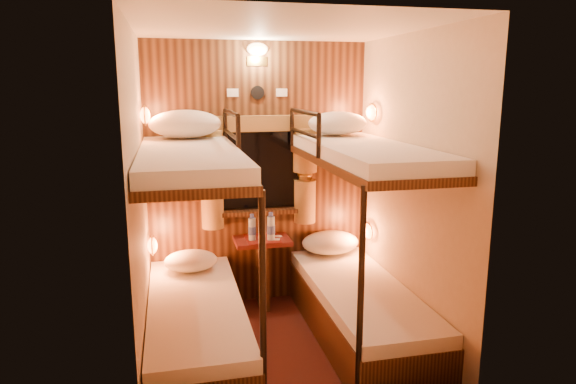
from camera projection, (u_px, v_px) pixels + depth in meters
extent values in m
plane|color=#38130F|center=(283.00, 350.00, 3.97)|extent=(2.10, 2.10, 0.00)
plane|color=silver|center=(282.00, 27.00, 3.48)|extent=(2.10, 2.10, 0.00)
plane|color=#C6B293|center=(258.00, 175.00, 4.73)|extent=(2.40, 0.00, 2.40)
plane|color=#C6B293|center=(325.00, 241.00, 2.73)|extent=(2.40, 0.00, 2.40)
plane|color=#C6B293|center=(140.00, 207.00, 3.51)|extent=(0.00, 2.40, 2.40)
plane|color=#C6B293|center=(409.00, 193.00, 3.95)|extent=(0.00, 2.40, 2.40)
cube|color=black|center=(258.00, 176.00, 4.72)|extent=(2.00, 0.03, 2.40)
cube|color=black|center=(197.00, 334.00, 3.86)|extent=(0.70, 1.90, 0.35)
cube|color=white|center=(195.00, 307.00, 3.81)|extent=(0.68, 1.88, 0.10)
cube|color=black|center=(190.00, 167.00, 3.60)|extent=(0.70, 1.90, 0.06)
cube|color=white|center=(189.00, 156.00, 3.58)|extent=(0.68, 1.88, 0.10)
cylinder|color=black|center=(263.00, 312.00, 2.97)|extent=(0.04, 0.04, 1.45)
cylinder|color=black|center=(225.00, 129.00, 4.48)|extent=(0.04, 0.04, 0.32)
cylinder|color=black|center=(238.00, 139.00, 3.67)|extent=(0.04, 0.04, 0.32)
cylinder|color=black|center=(231.00, 113.00, 4.04)|extent=(0.04, 0.85, 0.04)
cylinder|color=black|center=(231.00, 135.00, 4.07)|extent=(0.03, 0.85, 0.03)
cube|color=black|center=(359.00, 317.00, 4.15)|extent=(0.70, 1.90, 0.35)
cube|color=white|center=(360.00, 291.00, 4.10)|extent=(0.68, 1.88, 0.10)
cube|color=black|center=(364.00, 161.00, 3.89)|extent=(0.70, 1.90, 0.06)
cube|color=white|center=(364.00, 151.00, 3.87)|extent=(0.68, 1.88, 0.10)
cylinder|color=black|center=(361.00, 303.00, 3.10)|extent=(0.04, 0.04, 1.45)
cylinder|color=black|center=(292.00, 128.00, 4.61)|extent=(0.04, 0.04, 0.32)
cylinder|color=black|center=(319.00, 137.00, 3.80)|extent=(0.04, 0.04, 0.32)
cylinder|color=black|center=(304.00, 112.00, 4.17)|extent=(0.04, 0.85, 0.04)
cylinder|color=black|center=(304.00, 133.00, 4.21)|extent=(0.03, 0.85, 0.03)
cube|color=black|center=(258.00, 171.00, 4.69)|extent=(0.98, 0.02, 0.78)
cube|color=black|center=(259.00, 171.00, 4.68)|extent=(0.90, 0.01, 0.70)
cube|color=black|center=(260.00, 212.00, 4.72)|extent=(1.00, 0.12, 0.04)
cube|color=brown|center=(259.00, 124.00, 4.56)|extent=(1.10, 0.06, 0.14)
cylinder|color=brown|center=(211.00, 153.00, 4.51)|extent=(0.22, 0.22, 0.40)
cylinder|color=brown|center=(212.00, 179.00, 4.56)|extent=(0.11, 0.11, 0.12)
cylinder|color=brown|center=(213.00, 206.00, 4.61)|extent=(0.20, 0.20, 0.40)
torus|color=gold|center=(212.00, 179.00, 4.56)|extent=(0.14, 0.14, 0.02)
cylinder|color=brown|center=(305.00, 150.00, 4.70)|extent=(0.22, 0.22, 0.40)
cylinder|color=brown|center=(305.00, 175.00, 4.75)|extent=(0.11, 0.11, 0.12)
cylinder|color=brown|center=(305.00, 201.00, 4.80)|extent=(0.20, 0.20, 0.40)
torus|color=gold|center=(305.00, 175.00, 4.75)|extent=(0.14, 0.14, 0.02)
cylinder|color=black|center=(257.00, 93.00, 4.54)|extent=(0.12, 0.02, 0.12)
cube|color=silver|center=(233.00, 93.00, 4.49)|extent=(0.10, 0.01, 0.07)
cube|color=silver|center=(282.00, 93.00, 4.59)|extent=(0.10, 0.01, 0.07)
cube|color=gold|center=(257.00, 61.00, 4.49)|extent=(0.18, 0.01, 0.08)
ellipsoid|color=#FFCC8C|center=(257.00, 49.00, 4.45)|extent=(0.18, 0.09, 0.11)
ellipsoid|color=orange|center=(152.00, 246.00, 4.29)|extent=(0.08, 0.20, 0.13)
torus|color=gold|center=(152.00, 246.00, 4.29)|extent=(0.02, 0.17, 0.17)
ellipsoid|color=orange|center=(145.00, 115.00, 4.06)|extent=(0.08, 0.20, 0.13)
torus|color=gold|center=(145.00, 115.00, 4.06)|extent=(0.02, 0.17, 0.17)
ellipsoid|color=orange|center=(368.00, 231.00, 4.71)|extent=(0.08, 0.20, 0.13)
torus|color=gold|center=(368.00, 231.00, 4.71)|extent=(0.02, 0.17, 0.17)
ellipsoid|color=orange|center=(372.00, 112.00, 4.49)|extent=(0.08, 0.20, 0.13)
torus|color=gold|center=(372.00, 112.00, 4.49)|extent=(0.02, 0.17, 0.17)
cube|color=#551813|center=(262.00, 241.00, 4.66)|extent=(0.50, 0.34, 0.04)
cube|color=black|center=(263.00, 275.00, 4.72)|extent=(0.08, 0.30, 0.61)
cube|color=maroon|center=(262.00, 238.00, 4.65)|extent=(0.30, 0.34, 0.01)
cylinder|color=#99BFE5|center=(252.00, 229.00, 4.58)|extent=(0.07, 0.07, 0.21)
cylinder|color=#3B54B2|center=(252.00, 230.00, 4.58)|extent=(0.07, 0.07, 0.07)
cylinder|color=#3B54B2|center=(252.00, 216.00, 4.56)|extent=(0.04, 0.04, 0.03)
cylinder|color=#99BFE5|center=(271.00, 228.00, 4.59)|extent=(0.07, 0.07, 0.22)
cylinder|color=#3B54B2|center=(271.00, 230.00, 4.59)|extent=(0.07, 0.07, 0.08)
cylinder|color=#3B54B2|center=(271.00, 214.00, 4.56)|extent=(0.04, 0.04, 0.03)
cube|color=silver|center=(275.00, 239.00, 4.61)|extent=(0.10, 0.08, 0.01)
cube|color=silver|center=(278.00, 236.00, 4.72)|extent=(0.07, 0.06, 0.01)
ellipsoid|color=white|center=(191.00, 261.00, 4.38)|extent=(0.45, 0.32, 0.18)
ellipsoid|color=white|center=(330.00, 242.00, 4.82)|extent=(0.54, 0.39, 0.21)
ellipsoid|color=white|center=(185.00, 124.00, 4.20)|extent=(0.59, 0.42, 0.23)
ellipsoid|color=white|center=(338.00, 123.00, 4.45)|extent=(0.52, 0.37, 0.20)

